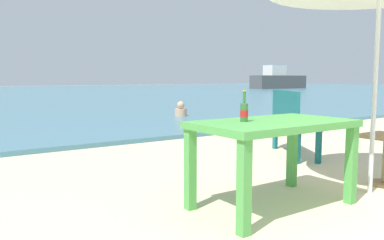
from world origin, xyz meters
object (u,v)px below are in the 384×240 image
(beer_bottle_amber, at_px, (244,111))
(boat_fishing_trawler, at_px, (278,80))
(swimmer_person, at_px, (181,110))
(picnic_table_green, at_px, (273,133))
(bench_teal_center, at_px, (291,119))

(beer_bottle_amber, height_order, boat_fishing_trawler, boat_fishing_trawler)
(swimmer_person, height_order, boat_fishing_trawler, boat_fishing_trawler)
(picnic_table_green, height_order, bench_teal_center, bench_teal_center)
(swimmer_person, bearing_deg, picnic_table_green, -116.64)
(bench_teal_center, relative_size, boat_fishing_trawler, 0.19)
(bench_teal_center, xyz_separation_m, swimmer_person, (1.50, 5.28, -0.30))
(beer_bottle_amber, bearing_deg, boat_fishing_trawler, 42.72)
(beer_bottle_amber, distance_m, boat_fishing_trawler, 37.82)
(picnic_table_green, bearing_deg, boat_fishing_trawler, 43.09)
(beer_bottle_amber, xyz_separation_m, boat_fishing_trawler, (27.79, 25.66, 0.07))
(bench_teal_center, height_order, boat_fishing_trawler, boat_fishing_trawler)
(bench_teal_center, xyz_separation_m, boat_fishing_trawler, (25.64, 24.29, 0.39))
(boat_fishing_trawler, bearing_deg, bench_teal_center, -136.55)
(picnic_table_green, distance_m, bench_teal_center, 2.38)
(picnic_table_green, bearing_deg, beer_bottle_amber, 161.97)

